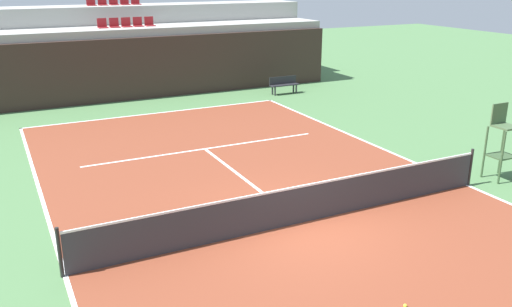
# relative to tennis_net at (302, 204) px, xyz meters

# --- Properties ---
(ground_plane) EXTENTS (80.00, 80.00, 0.00)m
(ground_plane) POSITION_rel_tennis_net_xyz_m (0.00, 0.00, -0.51)
(ground_plane) COLOR #477042
(court_surface) EXTENTS (11.00, 24.00, 0.01)m
(court_surface) POSITION_rel_tennis_net_xyz_m (0.00, 0.00, -0.50)
(court_surface) COLOR brown
(court_surface) RESTS_ON ground_plane
(baseline_far) EXTENTS (11.00, 0.10, 0.00)m
(baseline_far) POSITION_rel_tennis_net_xyz_m (0.00, 11.95, -0.50)
(baseline_far) COLOR white
(baseline_far) RESTS_ON court_surface
(sideline_left) EXTENTS (0.10, 24.00, 0.00)m
(sideline_left) POSITION_rel_tennis_net_xyz_m (-5.45, 0.00, -0.50)
(sideline_left) COLOR white
(sideline_left) RESTS_ON court_surface
(sideline_right) EXTENTS (0.10, 24.00, 0.00)m
(sideline_right) POSITION_rel_tennis_net_xyz_m (5.45, 0.00, -0.50)
(sideline_right) COLOR white
(sideline_right) RESTS_ON court_surface
(service_line_far) EXTENTS (8.26, 0.10, 0.00)m
(service_line_far) POSITION_rel_tennis_net_xyz_m (0.00, 6.40, -0.50)
(service_line_far) COLOR white
(service_line_far) RESTS_ON court_surface
(centre_service_line) EXTENTS (0.10, 6.40, 0.00)m
(centre_service_line) POSITION_rel_tennis_net_xyz_m (0.00, 3.20, -0.50)
(centre_service_line) COLOR white
(centre_service_line) RESTS_ON court_surface
(back_wall) EXTENTS (20.31, 0.30, 2.88)m
(back_wall) POSITION_rel_tennis_net_xyz_m (0.00, 15.04, 0.93)
(back_wall) COLOR #33231E
(back_wall) RESTS_ON ground_plane
(stands_tier_lower) EXTENTS (20.31, 2.40, 3.25)m
(stands_tier_lower) POSITION_rel_tennis_net_xyz_m (0.00, 16.39, 1.12)
(stands_tier_lower) COLOR #9E9E99
(stands_tier_lower) RESTS_ON ground_plane
(stands_tier_upper) EXTENTS (20.31, 2.40, 4.14)m
(stands_tier_upper) POSITION_rel_tennis_net_xyz_m (0.00, 18.79, 1.56)
(stands_tier_upper) COLOR #9E9E99
(stands_tier_upper) RESTS_ON ground_plane
(seating_row_lower) EXTENTS (2.71, 0.44, 0.44)m
(seating_row_lower) POSITION_rel_tennis_net_xyz_m (0.00, 16.49, 2.86)
(seating_row_lower) COLOR maroon
(seating_row_lower) RESTS_ON stands_tier_lower
(seating_row_upper) EXTENTS (2.71, 0.44, 0.44)m
(seating_row_upper) POSITION_rel_tennis_net_xyz_m (0.00, 18.89, 3.76)
(seating_row_upper) COLOR maroon
(seating_row_upper) RESTS_ON stands_tier_upper
(tennis_net) EXTENTS (11.08, 0.08, 1.07)m
(tennis_net) POSITION_rel_tennis_net_xyz_m (0.00, 0.00, 0.00)
(tennis_net) COLOR black
(tennis_net) RESTS_ON court_surface
(umpire_chair) EXTENTS (0.76, 0.66, 2.20)m
(umpire_chair) POSITION_rel_tennis_net_xyz_m (6.70, 0.06, 0.68)
(umpire_chair) COLOR #334C2D
(umpire_chair) RESTS_ON ground_plane
(player_bench) EXTENTS (1.50, 0.40, 0.85)m
(player_bench) POSITION_rel_tennis_net_xyz_m (6.76, 13.01, -0.00)
(player_bench) COLOR #232328
(player_bench) RESTS_ON ground_plane
(tennis_ball_0) EXTENTS (0.07, 0.07, 0.07)m
(tennis_ball_0) POSITION_rel_tennis_net_xyz_m (-0.12, -3.82, -0.47)
(tennis_ball_0) COLOR #CCE033
(tennis_ball_0) RESTS_ON court_surface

